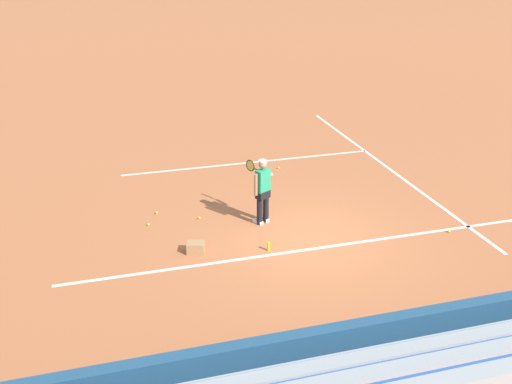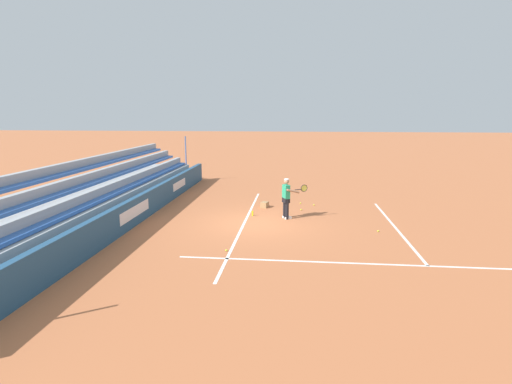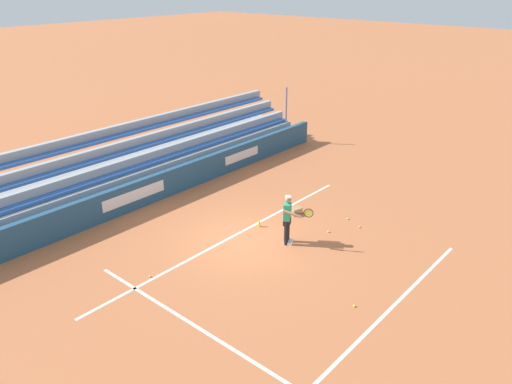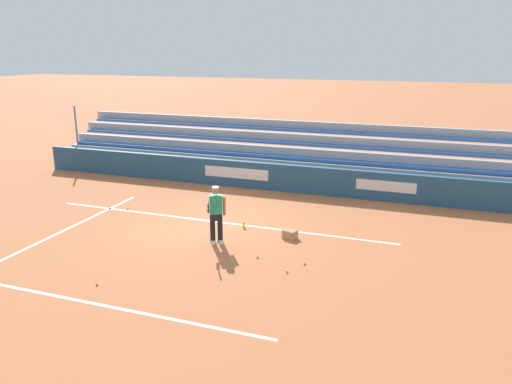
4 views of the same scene
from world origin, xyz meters
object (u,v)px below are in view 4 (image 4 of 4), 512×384
at_px(tennis_ball_by_box, 258,257).
at_px(water_bottle, 244,224).
at_px(tennis_ball_far_right, 304,263).
at_px(tennis_player, 216,214).
at_px(tennis_ball_far_left, 287,271).
at_px(tennis_ball_near_player, 128,209).
at_px(ball_box_cardboard, 290,234).
at_px(tennis_ball_stray_back, 97,284).

bearing_deg(tennis_ball_by_box, water_bottle, -59.76).
bearing_deg(water_bottle, tennis_ball_far_right, 140.61).
xyz_separation_m(tennis_ball_far_right, tennis_ball_by_box, (1.32, 0.02, 0.00)).
bearing_deg(tennis_player, tennis_ball_far_left, 153.62).
bearing_deg(tennis_ball_far_left, tennis_ball_near_player, -24.30).
distance_m(tennis_ball_far_right, water_bottle, 3.31).
distance_m(ball_box_cardboard, tennis_ball_by_box, 1.78).
bearing_deg(tennis_ball_far_right, tennis_ball_stray_back, 33.18).
bearing_deg(tennis_ball_stray_back, tennis_ball_near_player, -63.08).
relative_size(tennis_ball_stray_back, tennis_ball_by_box, 1.00).
bearing_deg(tennis_ball_far_left, ball_box_cardboard, -75.56).
height_order(tennis_player, tennis_ball_near_player, tennis_player).
bearing_deg(tennis_ball_near_player, ball_box_cardboard, 173.27).
distance_m(ball_box_cardboard, water_bottle, 1.70).
bearing_deg(ball_box_cardboard, tennis_ball_far_right, 117.74).
height_order(tennis_player, tennis_ball_far_left, tennis_player).
distance_m(tennis_ball_far_left, water_bottle, 3.56).
bearing_deg(water_bottle, ball_box_cardboard, 166.81).
bearing_deg(tennis_ball_stray_back, tennis_ball_far_left, -151.49).
xyz_separation_m(tennis_ball_near_player, tennis_ball_by_box, (-5.83, 2.47, 0.00)).
bearing_deg(tennis_player, tennis_ball_by_box, 157.31).
height_order(tennis_ball_far_right, tennis_ball_near_player, same).
height_order(tennis_player, ball_box_cardboard, tennis_player).
bearing_deg(tennis_ball_by_box, tennis_ball_far_right, -179.08).
bearing_deg(ball_box_cardboard, tennis_ball_by_box, 76.33).
bearing_deg(tennis_ball_by_box, tennis_ball_far_left, 148.57).
relative_size(tennis_ball_near_player, tennis_ball_far_left, 1.00).
bearing_deg(tennis_ball_stray_back, tennis_ball_far_right, -146.82).
xyz_separation_m(tennis_player, ball_box_cardboard, (-1.94, -1.10, -0.76)).
distance_m(tennis_ball_far_left, tennis_ball_stray_back, 4.72).
distance_m(tennis_player, ball_box_cardboard, 2.36).
height_order(tennis_ball_far_right, tennis_ball_stray_back, same).
distance_m(ball_box_cardboard, tennis_ball_far_left, 2.44).
height_order(tennis_ball_stray_back, water_bottle, water_bottle).
distance_m(tennis_ball_near_player, tennis_ball_far_left, 7.53).
distance_m(tennis_ball_near_player, tennis_ball_stray_back, 6.00).
xyz_separation_m(ball_box_cardboard, water_bottle, (1.66, -0.39, -0.02)).
xyz_separation_m(tennis_player, water_bottle, (-0.29, -1.48, -0.78)).
height_order(tennis_ball_near_player, tennis_ball_stray_back, same).
distance_m(tennis_ball_far_right, tennis_ball_by_box, 1.32).
height_order(ball_box_cardboard, tennis_ball_far_right, ball_box_cardboard).
distance_m(ball_box_cardboard, tennis_ball_stray_back, 5.81).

